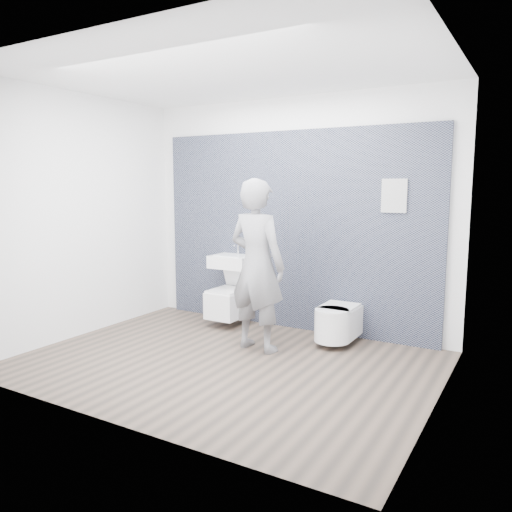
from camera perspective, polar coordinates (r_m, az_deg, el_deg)
The scene contains 8 objects.
ground at distance 5.10m, azimuth -3.45°, elevation -12.02°, with size 4.00×4.00×0.00m, color brown.
room_shell at distance 4.79m, azimuth -3.63°, elevation 7.91°, with size 4.00×4.00×4.00m.
tile_wall at distance 6.32m, azimuth 4.00°, elevation -8.05°, with size 3.60×0.06×2.40m, color black.
washbasin at distance 6.30m, azimuth -2.70°, elevation -0.60°, with size 0.52×0.39×0.39m.
toilet_square at distance 6.32m, azimuth -3.08°, elevation -5.20°, with size 0.39×0.57×0.75m.
toilet_rounded at distance 5.65m, azimuth 9.18°, elevation -7.52°, with size 0.39×0.66×0.36m.
info_placard at distance 5.86m, azimuth 14.91°, elevation -9.60°, with size 0.27×0.03×0.36m, color silver.
visitor at distance 5.26m, azimuth 0.11°, elevation -1.11°, with size 0.67×0.44×1.83m, color gray.
Camera 1 is at (2.66, -3.99, 1.75)m, focal length 35.00 mm.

